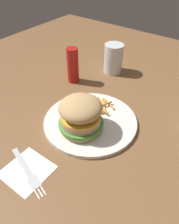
% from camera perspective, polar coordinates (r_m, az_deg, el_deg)
% --- Properties ---
extents(ground_plane, '(1.60, 1.60, 0.00)m').
position_cam_1_polar(ground_plane, '(0.69, 1.28, -1.84)').
color(ground_plane, brown).
extents(plate, '(0.29, 0.29, 0.01)m').
position_cam_1_polar(plate, '(0.68, -0.00, -2.32)').
color(plate, white).
rests_on(plate, ground_plane).
extents(sandwich, '(0.13, 0.13, 0.11)m').
position_cam_1_polar(sandwich, '(0.61, -1.97, -0.86)').
color(sandwich, tan).
rests_on(sandwich, plate).
extents(fries_pile, '(0.09, 0.07, 0.01)m').
position_cam_1_polar(fries_pile, '(0.72, 3.12, 1.82)').
color(fries_pile, gold).
rests_on(fries_pile, plate).
extents(napkin, '(0.11, 0.11, 0.00)m').
position_cam_1_polar(napkin, '(0.59, -16.01, -14.52)').
color(napkin, white).
rests_on(napkin, ground_plane).
extents(fork, '(0.17, 0.07, 0.00)m').
position_cam_1_polar(fork, '(0.58, -15.99, -14.48)').
color(fork, silver).
rests_on(fork, napkin).
extents(drink_glass, '(0.08, 0.08, 0.12)m').
position_cam_1_polar(drink_glass, '(0.92, 6.24, 13.35)').
color(drink_glass, silver).
rests_on(drink_glass, ground_plane).
extents(ketchup_bottle, '(0.04, 0.04, 0.14)m').
position_cam_1_polar(ketchup_bottle, '(0.85, -4.40, 12.06)').
color(ketchup_bottle, '#B21914').
rests_on(ketchup_bottle, ground_plane).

